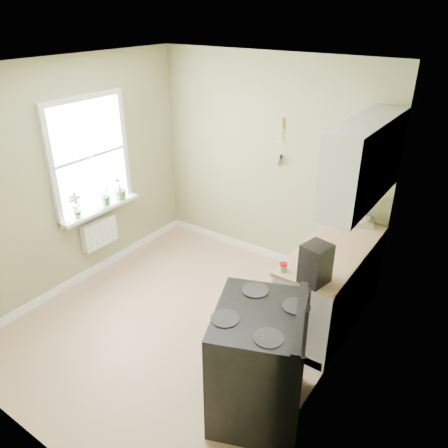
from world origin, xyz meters
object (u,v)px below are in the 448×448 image
Objects in this scene: kettle at (347,211)px; stand_mixer at (367,210)px; stove at (259,362)px; coffee_maker at (315,265)px.

stand_mixer is at bearing 5.02° from kettle.
coffee_maker reaches higher than stove.
stove reaches higher than kettle.
coffee_maker is (0.23, -1.42, 0.08)m from kettle.
stand_mixer is 1.85× the size of kettle.
stove is 2.27m from kettle.
coffee_maker reaches higher than kettle.
coffee_maker is at bearing -80.81° from kettle.
stand_mixer is 0.23m from kettle.
stove is at bearing -96.07° from coffee_maker.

